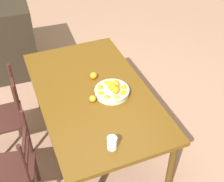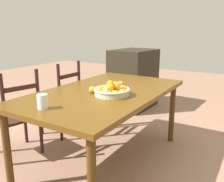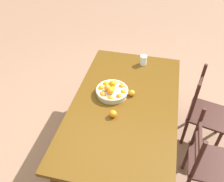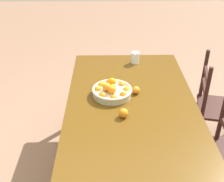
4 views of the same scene
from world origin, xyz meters
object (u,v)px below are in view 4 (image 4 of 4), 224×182
Objects in this scene: chair_by_cabinet at (215,107)px; fruit_bowl at (112,91)px; drinking_glass at (135,58)px; orange_loose_1 at (123,113)px; dining_table at (131,109)px; orange_loose_0 at (136,90)px.

fruit_bowl is at bearing 117.71° from chair_by_cabinet.
fruit_bowl is at bearing -22.08° from drinking_glass.
fruit_bowl reaches higher than orange_loose_1.
dining_table is 0.96m from chair_by_cabinet.
fruit_bowl reaches higher than orange_loose_0.
chair_by_cabinet is 13.61× the size of orange_loose_1.
drinking_glass is (-0.60, 0.24, 0.01)m from fruit_bowl.
orange_loose_0 is at bearing 97.03° from fruit_bowl.
orange_loose_0 is (-0.13, 0.05, 0.10)m from dining_table.
fruit_bowl is (-0.10, -0.15, 0.11)m from dining_table.
fruit_bowl is 0.65m from drinking_glass.
fruit_bowl is 0.31m from orange_loose_1.
dining_table is 0.17m from orange_loose_0.
orange_loose_1 is at bearing 15.10° from fruit_bowl.
drinking_glass is at bearing 79.46° from chair_by_cabinet.
orange_loose_1 is at bearing -20.79° from dining_table.
drinking_glass is (-0.90, 0.16, 0.02)m from orange_loose_1.
fruit_bowl is at bearing -123.93° from dining_table.
orange_loose_1 is 0.61× the size of drinking_glass.
fruit_bowl is (0.27, -1.01, 0.36)m from chair_by_cabinet.
chair_by_cabinet is 15.06× the size of orange_loose_0.
orange_loose_1 reaches higher than orange_loose_0.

